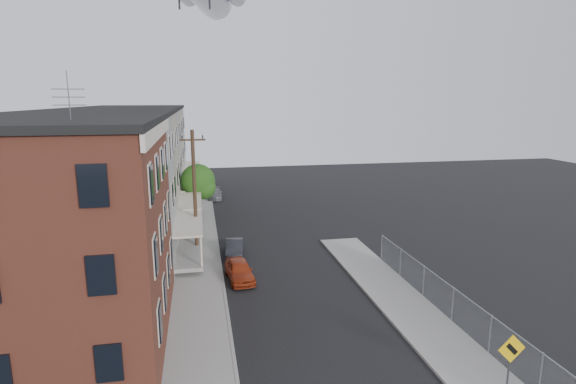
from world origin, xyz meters
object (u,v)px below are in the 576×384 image
(warning_sign, at_px, (510,358))
(car_far, at_px, (215,194))
(car_near, at_px, (240,270))
(utility_pole, at_px, (195,191))
(car_mid, at_px, (234,248))
(street_tree, at_px, (199,183))

(warning_sign, xyz_separation_m, car_far, (-9.20, 37.48, -1.33))
(car_near, height_order, car_far, car_near)
(utility_pole, distance_m, car_mid, 4.98)
(utility_pole, height_order, car_mid, utility_pole)
(warning_sign, bearing_deg, car_mid, 115.32)
(warning_sign, xyz_separation_m, utility_pole, (-11.20, 19.03, 2.79))
(car_near, relative_size, car_far, 0.98)
(warning_sign, distance_m, car_near, 16.12)
(street_tree, distance_m, car_far, 9.17)
(warning_sign, height_order, car_far, warning_sign)
(utility_pole, height_order, car_far, utility_pole)
(warning_sign, height_order, utility_pole, utility_pole)
(warning_sign, distance_m, utility_pole, 22.25)
(utility_pole, bearing_deg, car_mid, -19.72)
(street_tree, relative_size, car_far, 1.37)
(utility_pole, distance_m, street_tree, 10.00)
(car_near, bearing_deg, warning_sign, -63.03)
(car_near, bearing_deg, car_far, 86.05)
(warning_sign, relative_size, car_far, 0.74)
(car_near, relative_size, car_mid, 1.08)
(street_tree, xyz_separation_m, car_far, (1.67, 8.53, -2.90))
(street_tree, xyz_separation_m, car_near, (2.27, -15.37, -2.82))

